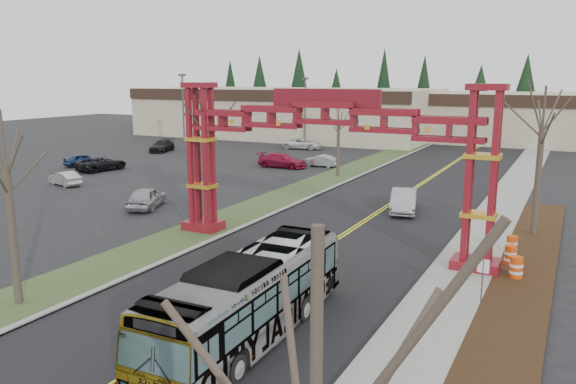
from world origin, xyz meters
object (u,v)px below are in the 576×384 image
Objects in this scene: parked_car_mid_a at (282,160)px; bare_tree_right_far at (542,128)px; gateway_arch at (325,139)px; silver_sedan at (404,201)px; transit_bus at (250,298)px; bare_tree_median_far at (339,122)px; parked_car_far_b at (303,144)px; light_pole_mid at (183,108)px; parked_car_near_a at (147,198)px; barrel_south at (516,268)px; barrel_mid at (510,256)px; bare_tree_median_mid at (205,128)px; retail_building_west at (288,112)px; parked_car_far_a at (320,161)px; light_pole_far at (305,106)px; bare_tree_median_near at (5,166)px; retail_building_east at (565,119)px; parked_car_near_b at (65,178)px; light_pole_near at (212,126)px; barrel_north at (512,246)px; parked_car_near_c at (102,163)px; parked_car_far_c at (162,146)px; street_sign at (483,273)px; parked_car_mid_b at (83,160)px.

bare_tree_right_far is at bearing -123.69° from parked_car_mid_a.
gateway_arch reaches higher than silver_sedan.
bare_tree_median_far is (-10.04, 32.53, 3.63)m from transit_bus.
light_pole_mid is at bearing 125.46° from parked_car_far_b.
light_pole_mid is at bearing -79.56° from parked_car_near_a.
barrel_south reaches higher than barrel_mid.
parked_car_mid_a is 25.24m from bare_tree_median_mid.
parked_car_far_b is (-20.10, 38.83, -5.27)m from gateway_arch.
barrel_south is at bearing -2.68° from bare_tree_median_mid.
parked_car_near_a is at bearing -73.75° from retail_building_west.
parked_car_far_a is 19.44m from light_pole_far.
bare_tree_median_near is (-9.50, -23.22, 4.99)m from silver_sedan.
parked_car_near_a is 0.87× the size of parked_car_mid_a.
parked_car_near_a is (-17.22, 14.15, -0.75)m from transit_bus.
barrel_south is at bearing 149.96° from parked_car_near_a.
parked_car_near_a is 0.51× the size of bare_tree_right_far.
gateway_arch is 16.95× the size of barrel_mid.
retail_building_east is 60.54m from barrel_mid.
barrel_mid is (24.59, -1.62, -0.23)m from parked_car_near_a.
silver_sedan is at bearing 111.81° from parked_car_near_b.
light_pole_near reaches higher than barrel_mid.
light_pole_near is at bearing 167.37° from bare_tree_right_far.
transit_bus is at bearing -155.04° from parked_car_mid_a.
parked_car_near_b is at bearing -144.18° from light_pole_near.
barrel_mid reaches higher than barrel_north.
silver_sedan reaches higher than parked_car_near_b.
parked_car_near_c is 42.81m from barrel_south.
parked_car_near_c reaches higher than parked_car_near_b.
gateway_arch is at bearing 177.56° from barrel_south.
bare_tree_median_mid reaches higher than barrel_south.
silver_sedan reaches higher than parked_car_near_a.
light_pole_near is (17.85, -14.42, 4.32)m from parked_car_far_c.
bare_tree_median_mid is (19.33, -6.12, 5.64)m from parked_car_near_b.
parked_car_far_c reaches higher than parked_car_near_b.
street_sign is (-1.05, -66.47, -2.03)m from retail_building_east.
light_pole_far is at bearing 107.83° from bare_tree_median_mid.
bare_tree_median_far is 11.69m from light_pole_near.
parked_car_far_c is 0.51× the size of light_pole_mid.
retail_building_west is 53.05m from parked_car_near_a.
parked_car_near_b is at bearing -42.70° from parked_car_far_a.
bare_tree_median_far is at bearing 129.20° from barrel_south.
retail_building_west is 22.27× the size of street_sign.
gateway_arch is 28.61m from parked_car_near_b.
transit_bus is (2.04, -11.05, -4.47)m from gateway_arch.
parked_car_near_b is at bearing 160.02° from parked_car_far_b.
parked_car_mid_b is 38.81m from bare_tree_median_near.
light_pole_near is (13.01, -39.96, 1.27)m from retail_building_west.
bare_tree_right_far is 0.91× the size of light_pole_mid.
retail_building_west is at bearing -151.90° from parked_car_far_a.
parked_car_near_b is at bearing 172.18° from barrel_mid.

